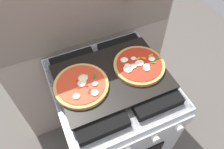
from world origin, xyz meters
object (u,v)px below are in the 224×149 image
object	(u,v)px
baking_tray	(112,77)
stove	(112,120)
pizza_left	(81,85)
pizza_right	(139,65)

from	to	relation	value
baking_tray	stove	bearing A→B (deg)	-90.00
stove	baking_tray	bearing A→B (deg)	90.00
pizza_left	pizza_right	bearing A→B (deg)	-0.44
stove	pizza_right	bearing A→B (deg)	-0.21
baking_tray	pizza_left	bearing A→B (deg)	179.93
stove	baking_tray	size ratio (longest dim) A/B	1.67
stove	baking_tray	distance (m)	0.46
pizza_left	pizza_right	distance (m)	0.31
pizza_right	pizza_left	bearing A→B (deg)	179.56
stove	pizza_right	xyz separation A→B (m)	(0.15, -0.00, 0.48)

